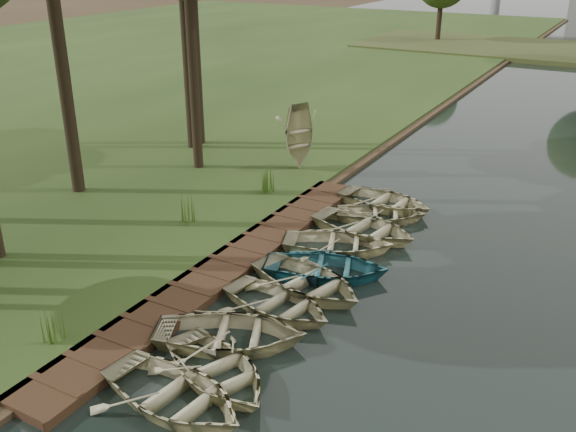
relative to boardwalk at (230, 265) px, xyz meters
The scene contains 17 objects.
ground 1.61m from the boardwalk, ahead, with size 300.00×300.00×0.00m, color #3D2F1D.
boardwalk is the anchor object (origin of this frame).
rowboat_0 6.56m from the boardwalk, 66.77° to the right, with size 2.68×3.75×0.78m, color tan.
rowboat_1 5.63m from the boardwalk, 59.14° to the right, with size 2.48×3.47×0.72m, color tan.
rowboat_2 4.20m from the boardwalk, 55.71° to the right, with size 2.77×3.88×0.80m, color tan.
rowboat_3 3.02m from the boardwalk, 29.92° to the right, with size 2.44×3.42×0.71m, color tan.
rowboat_4 2.79m from the boardwalk, ahead, with size 2.72×3.81×0.79m, color tan.
rowboat_5 3.08m from the boardwalk, 18.72° to the left, with size 2.71×3.79×0.79m, color #286871.
rowboat_6 3.69m from the boardwalk, 48.03° to the left, with size 2.60×3.65×0.76m, color tan.
rowboat_7 5.11m from the boardwalk, 57.89° to the left, with size 2.78×3.90×0.81m, color tan.
rowboat_8 6.48m from the boardwalk, 64.97° to the left, with size 2.34×3.27×0.68m, color tan.
rowboat_9 7.46m from the boardwalk, 70.97° to the left, with size 2.66×3.72×0.77m, color tan.
stored_rowboat 9.28m from the boardwalk, 104.92° to the left, with size 2.09×2.92×0.60m, color tan.
reeds_0 5.97m from the boardwalk, 103.82° to the right, with size 0.60×0.60×0.94m, color #3F661E.
reeds_1 3.54m from the boardwalk, 149.68° to the left, with size 0.60×0.60×1.07m, color #3F661E.
reeds_2 6.04m from the boardwalk, 109.46° to the left, with size 0.60×0.60×1.14m, color #3F661E.
reeds_3 6.29m from the boardwalk, 109.65° to the left, with size 0.60×0.60×0.95m, color #3F661E.
Camera 1 is at (8.73, -14.73, 9.48)m, focal length 40.00 mm.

